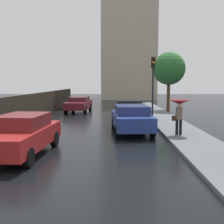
% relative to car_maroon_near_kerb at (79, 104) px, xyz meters
% --- Properties ---
extents(ground, '(120.00, 120.00, 0.00)m').
position_rel_car_maroon_near_kerb_xyz_m(ground, '(1.73, -19.28, -0.74)').
color(ground, black).
extents(car_maroon_near_kerb, '(2.10, 4.63, 1.37)m').
position_rel_car_maroon_near_kerb_xyz_m(car_maroon_near_kerb, '(0.00, 0.00, 0.00)').
color(car_maroon_near_kerb, maroon).
rests_on(car_maroon_near_kerb, ground).
extents(car_red_far_ahead, '(1.99, 4.52, 1.49)m').
position_rel_car_maroon_near_kerb_xyz_m(car_red_far_ahead, '(-0.09, -15.02, 0.02)').
color(car_red_far_ahead, maroon).
rests_on(car_red_far_ahead, ground).
extents(car_black_behind_camera, '(2.01, 4.12, 1.46)m').
position_rel_car_maroon_near_kerb_xyz_m(car_black_behind_camera, '(4.24, -5.92, 0.01)').
color(car_black_behind_camera, black).
rests_on(car_black_behind_camera, ground).
extents(car_blue_far_lane, '(2.15, 4.42, 1.47)m').
position_rel_car_maroon_near_kerb_xyz_m(car_blue_far_lane, '(4.19, -10.46, 0.04)').
color(car_blue_far_lane, navy).
rests_on(car_blue_far_lane, ground).
extents(pedestrian_with_umbrella_near, '(0.95, 0.95, 1.69)m').
position_rel_car_maroon_near_kerb_xyz_m(pedestrian_with_umbrella_near, '(6.41, -11.71, 0.74)').
color(pedestrian_with_umbrella_near, black).
rests_on(pedestrian_with_umbrella_near, sidewalk_strip).
extents(traffic_light, '(0.26, 0.39, 4.23)m').
position_rel_car_maroon_near_kerb_xyz_m(traffic_light, '(5.88, -6.28, 2.34)').
color(traffic_light, black).
rests_on(traffic_light, sidewalk_strip).
extents(street_tree_mid, '(2.99, 2.99, 5.45)m').
position_rel_car_maroon_near_kerb_xyz_m(street_tree_mid, '(8.26, 0.55, 3.19)').
color(street_tree_mid, '#4C3823').
rests_on(street_tree_mid, ground).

